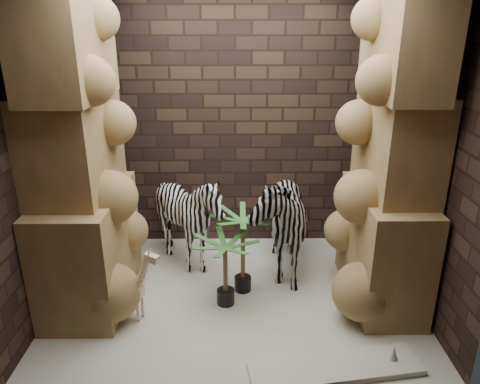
{
  "coord_description": "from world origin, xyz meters",
  "views": [
    {
      "loc": [
        0.01,
        -3.87,
        2.6
      ],
      "look_at": [
        0.05,
        0.15,
        1.05
      ],
      "focal_mm": 33.9,
      "sensor_mm": 36.0,
      "label": 1
    }
  ],
  "objects_px": {
    "zebra_right": "(276,209)",
    "giraffe_toy": "(129,281)",
    "palm_front": "(243,252)",
    "palm_back": "(225,272)",
    "surfboard": "(335,368)",
    "zebra_left": "(189,223)"
  },
  "relations": [
    {
      "from": "zebra_right",
      "to": "palm_back",
      "type": "xyz_separation_m",
      "value": [
        -0.52,
        -0.68,
        -0.36
      ]
    },
    {
      "from": "palm_back",
      "to": "surfboard",
      "type": "xyz_separation_m",
      "value": [
        0.88,
        -0.92,
        -0.33
      ]
    },
    {
      "from": "surfboard",
      "to": "giraffe_toy",
      "type": "bearing_deg",
      "value": 149.27
    },
    {
      "from": "giraffe_toy",
      "to": "palm_back",
      "type": "distance_m",
      "value": 0.89
    },
    {
      "from": "zebra_left",
      "to": "palm_back",
      "type": "relative_size",
      "value": 1.63
    },
    {
      "from": "zebra_right",
      "to": "giraffe_toy",
      "type": "height_order",
      "value": "zebra_right"
    },
    {
      "from": "zebra_left",
      "to": "surfboard",
      "type": "bearing_deg",
      "value": -45.37
    },
    {
      "from": "zebra_left",
      "to": "palm_front",
      "type": "distance_m",
      "value": 0.76
    },
    {
      "from": "palm_front",
      "to": "zebra_left",
      "type": "bearing_deg",
      "value": 140.07
    },
    {
      "from": "surfboard",
      "to": "zebra_left",
      "type": "bearing_deg",
      "value": 119.63
    },
    {
      "from": "zebra_left",
      "to": "palm_front",
      "type": "relative_size",
      "value": 1.33
    },
    {
      "from": "palm_front",
      "to": "surfboard",
      "type": "xyz_separation_m",
      "value": [
        0.71,
        -1.15,
        -0.41
      ]
    },
    {
      "from": "zebra_left",
      "to": "giraffe_toy",
      "type": "xyz_separation_m",
      "value": [
        -0.46,
        -0.92,
        -0.14
      ]
    },
    {
      "from": "palm_back",
      "to": "surfboard",
      "type": "height_order",
      "value": "palm_back"
    },
    {
      "from": "giraffe_toy",
      "to": "surfboard",
      "type": "height_order",
      "value": "giraffe_toy"
    },
    {
      "from": "palm_back",
      "to": "palm_front",
      "type": "bearing_deg",
      "value": 54.08
    },
    {
      "from": "zebra_left",
      "to": "surfboard",
      "type": "xyz_separation_m",
      "value": [
        1.29,
        -1.63,
        -0.5
      ]
    },
    {
      "from": "surfboard",
      "to": "palm_front",
      "type": "bearing_deg",
      "value": 113.11
    },
    {
      "from": "giraffe_toy",
      "to": "palm_front",
      "type": "height_order",
      "value": "palm_front"
    },
    {
      "from": "zebra_right",
      "to": "palm_back",
      "type": "height_order",
      "value": "zebra_right"
    },
    {
      "from": "zebra_right",
      "to": "surfboard",
      "type": "xyz_separation_m",
      "value": [
        0.36,
        -1.59,
        -0.69
      ]
    },
    {
      "from": "zebra_right",
      "to": "giraffe_toy",
      "type": "relative_size",
      "value": 1.85
    }
  ]
}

